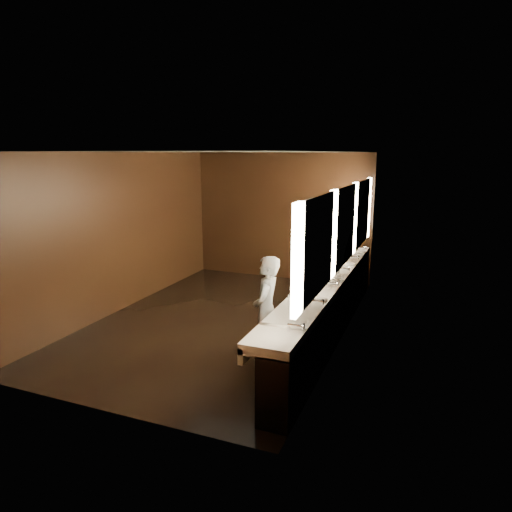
{
  "coord_description": "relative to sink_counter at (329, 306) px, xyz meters",
  "views": [
    {
      "loc": [
        3.2,
        -6.6,
        2.78
      ],
      "look_at": [
        0.58,
        0.0,
        1.18
      ],
      "focal_mm": 32.0,
      "sensor_mm": 36.0,
      "label": 1
    }
  ],
  "objects": [
    {
      "name": "ceiling",
      "position": [
        -1.79,
        -0.0,
        2.3
      ],
      "size": [
        4.0,
        6.0,
        0.02
      ],
      "primitive_type": "cube",
      "color": "#2D2D2B",
      "rests_on": "wall_back"
    },
    {
      "name": "wall_front",
      "position": [
        -1.79,
        -3.0,
        0.9
      ],
      "size": [
        4.0,
        0.02,
        2.8
      ],
      "primitive_type": "cube",
      "color": "black",
      "rests_on": "floor"
    },
    {
      "name": "wall_right",
      "position": [
        0.21,
        -0.0,
        0.9
      ],
      "size": [
        0.02,
        6.0,
        2.8
      ],
      "primitive_type": "cube",
      "color": "black",
      "rests_on": "floor"
    },
    {
      "name": "sink_counter",
      "position": [
        0.0,
        0.0,
        0.0
      ],
      "size": [
        0.55,
        5.4,
        1.01
      ],
      "color": "black",
      "rests_on": "floor"
    },
    {
      "name": "floor",
      "position": [
        -1.79,
        -0.0,
        -0.5
      ],
      "size": [
        6.0,
        6.0,
        0.0
      ],
      "primitive_type": "plane",
      "color": "black",
      "rests_on": "ground"
    },
    {
      "name": "wall_back",
      "position": [
        -1.79,
        3.0,
        0.9
      ],
      "size": [
        4.0,
        0.02,
        2.8
      ],
      "primitive_type": "cube",
      "color": "black",
      "rests_on": "floor"
    },
    {
      "name": "wall_left",
      "position": [
        -3.79,
        -0.0,
        0.9
      ],
      "size": [
        0.02,
        6.0,
        2.8
      ],
      "primitive_type": "cube",
      "color": "black",
      "rests_on": "floor"
    },
    {
      "name": "person",
      "position": [
        -0.58,
        -1.22,
        0.25
      ],
      "size": [
        0.4,
        0.57,
        1.48
      ],
      "primitive_type": "imported",
      "rotation": [
        0.0,
        0.0,
        -1.48
      ],
      "color": "#96C0E0",
      "rests_on": "floor"
    },
    {
      "name": "mirror_band",
      "position": [
        0.19,
        -0.0,
        1.25
      ],
      "size": [
        0.06,
        5.03,
        1.15
      ],
      "color": "#FCE4B8",
      "rests_on": "wall_right"
    },
    {
      "name": "trash_bin",
      "position": [
        -0.22,
        -2.04,
        -0.21
      ],
      "size": [
        0.45,
        0.45,
        0.58
      ],
      "primitive_type": "cylinder",
      "rotation": [
        0.0,
        0.0,
        -0.23
      ],
      "color": "black",
      "rests_on": "floor"
    }
  ]
}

